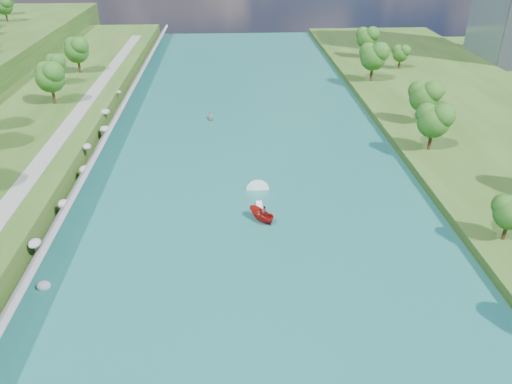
{
  "coord_description": "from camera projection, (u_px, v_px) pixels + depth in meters",
  "views": [
    {
      "loc": [
        -2.4,
        -50.24,
        37.2
      ],
      "look_at": [
        1.0,
        12.94,
        2.5
      ],
      "focal_mm": 35.0,
      "sensor_mm": 36.0,
      "label": 1
    }
  ],
  "objects": [
    {
      "name": "trees_east",
      "position": [
        436.0,
        104.0,
        94.77
      ],
      "size": [
        18.46,
        138.78,
        11.27
      ],
      "color": "#144311",
      "rests_on": "berm_east"
    },
    {
      "name": "river_water",
      "position": [
        247.0,
        184.0,
        79.47
      ],
      "size": [
        55.0,
        240.0,
        0.1
      ],
      "primitive_type": "cube",
      "color": "#196257",
      "rests_on": "ground"
    },
    {
      "name": "riprap_bank",
      "position": [
        80.0,
        180.0,
        76.85
      ],
      "size": [
        4.83,
        236.0,
        4.36
      ],
      "color": "slate",
      "rests_on": "ground"
    },
    {
      "name": "riverside_path",
      "position": [
        35.0,
        170.0,
        76.26
      ],
      "size": [
        3.0,
        200.0,
        0.1
      ],
      "primitive_type": "cube",
      "color": "gray",
      "rests_on": "berm_west"
    },
    {
      "name": "ground",
      "position": [
        254.0,
        260.0,
        61.99
      ],
      "size": [
        260.0,
        260.0,
        0.0
      ],
      "primitive_type": "plane",
      "color": "#2D5119",
      "rests_on": "ground"
    },
    {
      "name": "raft",
      "position": [
        210.0,
        118.0,
        104.9
      ],
      "size": [
        2.47,
        2.93,
        1.59
      ],
      "rotation": [
        0.0,
        0.0,
        0.31
      ],
      "color": "gray",
      "rests_on": "river_water"
    },
    {
      "name": "motorboat",
      "position": [
        261.0,
        211.0,
        70.62
      ],
      "size": [
        4.18,
        19.1,
        1.95
      ],
      "rotation": [
        0.0,
        0.0,
        3.82
      ],
      "color": "#AA110D",
      "rests_on": "river_water"
    }
  ]
}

